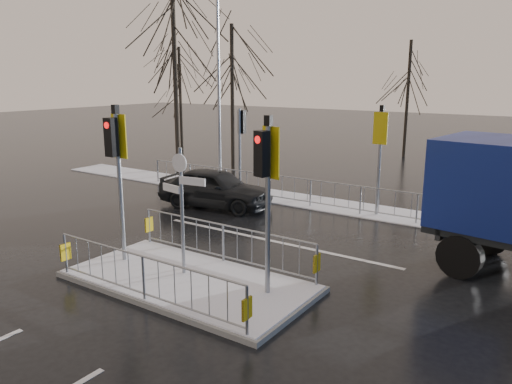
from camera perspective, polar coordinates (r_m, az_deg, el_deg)
The scene contains 11 objects.
ground at distance 12.19m, azimuth -7.78°, elevation -10.35°, with size 120.00×120.00×0.00m, color black.
snow_verge at distance 19.08m, azimuth 9.70°, elevation -1.67°, with size 30.00×2.00×0.04m, color white.
lane_markings at distance 11.97m, azimuth -8.86°, elevation -10.83°, with size 8.00×11.38×0.01m.
traffic_island at distance 12.06m, azimuth -7.84°, elevation -8.62°, with size 6.00×3.04×4.15m.
far_kerb_fixtures at distance 18.29m, azimuth 9.98°, elevation 0.89°, with size 18.00×0.65×3.83m.
car_far_lane at distance 18.74m, azimuth -4.68°, elevation 0.47°, with size 1.74×4.34×1.48m, color black.
tree_near_a at distance 26.43m, azimuth -9.32°, elevation 15.74°, with size 4.75×4.75×8.97m.
tree_near_b at distance 25.94m, azimuth -2.75°, elevation 13.81°, with size 4.00×4.00×7.55m.
tree_near_c at distance 29.59m, azimuth -8.69°, elevation 12.35°, with size 3.50×3.50×6.61m.
tree_far_a at distance 31.72m, azimuth 17.08°, elevation 12.56°, with size 3.75×3.75×7.08m.
street_lamp_left at distance 22.60m, azimuth -4.15°, elevation 12.24°, with size 1.25×0.18×8.20m.
Camera 1 is at (7.57, -8.25, 4.83)m, focal length 35.00 mm.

